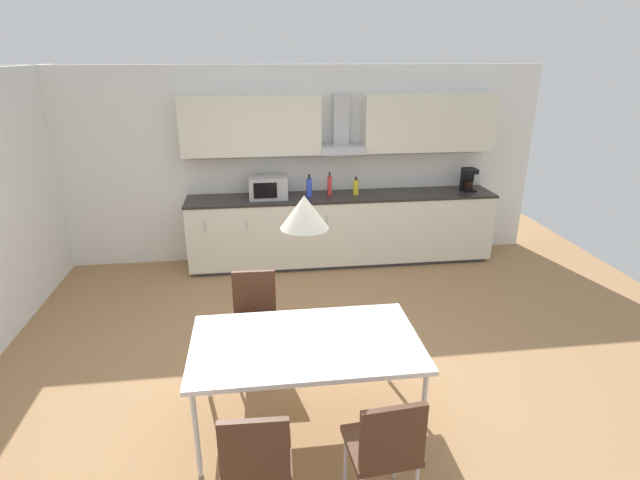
# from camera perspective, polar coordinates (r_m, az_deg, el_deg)

# --- Properties ---
(ground_plane) EXTENTS (8.52, 8.10, 0.02)m
(ground_plane) POSITION_cam_1_polar(r_m,az_deg,el_deg) (4.64, -1.44, -14.51)
(ground_plane) COLOR #9E754C
(wall_back) EXTENTS (6.82, 0.10, 2.53)m
(wall_back) POSITION_cam_1_polar(r_m,az_deg,el_deg) (6.69, -4.08, 8.51)
(wall_back) COLOR white
(wall_back) RESTS_ON ground_plane
(kitchen_counter) EXTENTS (4.00, 0.63, 0.93)m
(kitchen_counter) POSITION_cam_1_polar(r_m,az_deg,el_deg) (6.64, 2.51, 1.32)
(kitchen_counter) COLOR #333333
(kitchen_counter) RESTS_ON ground_plane
(backsplash_tile) EXTENTS (3.98, 0.02, 0.46)m
(backsplash_tile) POSITION_cam_1_polar(r_m,az_deg,el_deg) (6.73, 2.18, 7.68)
(backsplash_tile) COLOR silver
(backsplash_tile) RESTS_ON kitchen_counter
(upper_wall_cabinets) EXTENTS (3.98, 0.40, 0.72)m
(upper_wall_cabinets) POSITION_cam_1_polar(r_m,az_deg,el_deg) (6.46, 2.49, 13.07)
(upper_wall_cabinets) COLOR silver
(microwave) EXTENTS (0.48, 0.35, 0.28)m
(microwave) POSITION_cam_1_polar(r_m,az_deg,el_deg) (6.38, -5.95, 6.04)
(microwave) COLOR #ADADB2
(microwave) RESTS_ON kitchen_counter
(coffee_maker) EXTENTS (0.18, 0.19, 0.30)m
(coffee_maker) POSITION_cam_1_polar(r_m,az_deg,el_deg) (6.99, 16.56, 6.66)
(coffee_maker) COLOR black
(coffee_maker) RESTS_ON kitchen_counter
(bottle_red) EXTENTS (0.06, 0.06, 0.31)m
(bottle_red) POSITION_cam_1_polar(r_m,az_deg,el_deg) (6.44, 1.10, 6.22)
(bottle_red) COLOR red
(bottle_red) RESTS_ON kitchen_counter
(bottle_yellow) EXTENTS (0.07, 0.07, 0.24)m
(bottle_yellow) POSITION_cam_1_polar(r_m,az_deg,el_deg) (6.51, 4.12, 6.05)
(bottle_yellow) COLOR yellow
(bottle_yellow) RESTS_ON kitchen_counter
(bottle_blue) EXTENTS (0.07, 0.07, 0.29)m
(bottle_blue) POSITION_cam_1_polar(r_m,az_deg,el_deg) (6.40, -1.25, 6.05)
(bottle_blue) COLOR blue
(bottle_blue) RESTS_ON kitchen_counter
(dining_table) EXTENTS (1.64, 0.95, 0.72)m
(dining_table) POSITION_cam_1_polar(r_m,az_deg,el_deg) (3.67, -1.62, -12.01)
(dining_table) COLOR white
(dining_table) RESTS_ON ground_plane
(chair_near_left) EXTENTS (0.41, 0.41, 0.87)m
(chair_near_left) POSITION_cam_1_polar(r_m,az_deg,el_deg) (3.07, -7.31, -23.39)
(chair_near_left) COLOR #4C2D1E
(chair_near_left) RESTS_ON ground_plane
(chair_far_left) EXTENTS (0.41, 0.41, 0.87)m
(chair_far_left) POSITION_cam_1_polar(r_m,az_deg,el_deg) (4.47, -7.48, -8.01)
(chair_far_left) COLOR #4C2D1E
(chair_far_left) RESTS_ON ground_plane
(chair_near_right) EXTENTS (0.43, 0.43, 0.87)m
(chair_near_right) POSITION_cam_1_polar(r_m,az_deg,el_deg) (3.15, 7.54, -22.14)
(chair_near_right) COLOR #4C2D1E
(chair_near_right) RESTS_ON ground_plane
(pendant_lamp) EXTENTS (0.32, 0.32, 0.22)m
(pendant_lamp) POSITION_cam_1_polar(r_m,az_deg,el_deg) (3.24, -1.80, 3.23)
(pendant_lamp) COLOR silver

